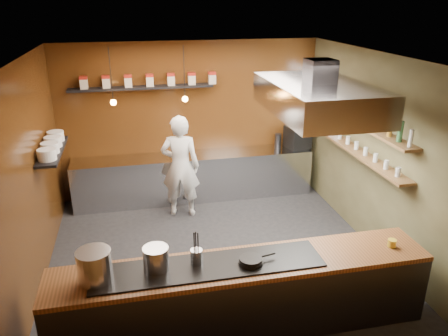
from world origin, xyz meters
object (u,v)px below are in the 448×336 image
object	(u,v)px
extractor_hood	(318,98)
chef	(180,166)
stockpot_small	(156,258)
espresso_machine	(298,137)
stockpot_large	(95,266)

from	to	relation	value
extractor_hood	chef	xyz separation A→B (m)	(-1.64, 1.92, -1.57)
stockpot_small	extractor_hood	bearing A→B (deg)	26.71
stockpot_small	espresso_machine	xyz separation A→B (m)	(3.08, 3.72, 0.04)
stockpot_small	chef	size ratio (longest dim) A/B	0.15
espresso_machine	chef	world-z (taller)	chef
extractor_hood	stockpot_small	size ratio (longest dim) A/B	7.00
stockpot_large	chef	bearing A→B (deg)	67.95
stockpot_large	espresso_machine	size ratio (longest dim) A/B	0.84
extractor_hood	espresso_machine	bearing A→B (deg)	72.76
stockpot_small	espresso_machine	bearing A→B (deg)	50.44
stockpot_large	stockpot_small	bearing A→B (deg)	6.46
stockpot_large	espresso_machine	world-z (taller)	espresso_machine
stockpot_large	chef	xyz separation A→B (m)	(1.27, 3.14, -0.18)
espresso_machine	chef	distance (m)	2.54
extractor_hood	stockpot_small	world-z (taller)	extractor_hood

